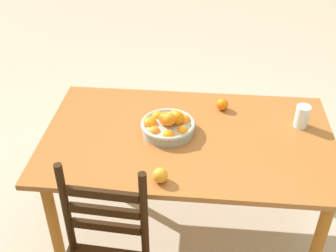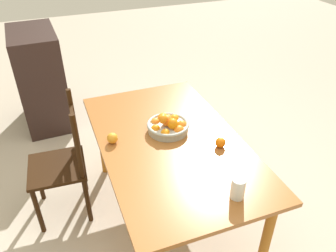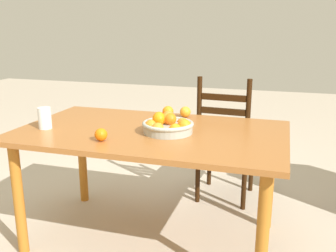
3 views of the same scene
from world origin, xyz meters
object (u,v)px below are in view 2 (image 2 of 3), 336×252
chair_near_window (63,164)px  orange_loose_1 (112,138)px  cabinet (41,79)px  drinking_glass (238,188)px  fruit_bowl (168,125)px  dining_table (170,150)px  orange_loose_0 (220,142)px

chair_near_window → orange_loose_1: bearing=60.2°
cabinet → drinking_glass: size_ratio=7.99×
cabinet → drinking_glass: bearing=-161.0°
orange_loose_1 → cabinet: bearing=13.8°
chair_near_window → cabinet: bearing=-174.0°
chair_near_window → drinking_glass: chair_near_window is taller
fruit_bowl → drinking_glass: 0.74m
cabinet → orange_loose_1: (-1.67, -0.41, 0.25)m
chair_near_window → orange_loose_1: (-0.23, -0.35, 0.30)m
dining_table → orange_loose_1: size_ratio=21.48×
orange_loose_0 → chair_near_window: bearing=62.3°
chair_near_window → orange_loose_1: chair_near_window is taller
cabinet → fruit_bowl: bearing=-156.4°
cabinet → drinking_glass: 2.59m
chair_near_window → drinking_glass: bearing=45.8°
dining_table → chair_near_window: bearing=64.5°
fruit_bowl → orange_loose_0: (-0.30, -0.26, -0.01)m
cabinet → orange_loose_0: 2.25m
dining_table → chair_near_window: (0.34, 0.72, -0.18)m
dining_table → orange_loose_1: bearing=73.0°
chair_near_window → cabinet: size_ratio=0.95×
orange_loose_0 → drinking_glass: 0.46m
dining_table → chair_near_window: 0.82m
orange_loose_0 → drinking_glass: (-0.44, 0.13, 0.03)m
orange_loose_0 → cabinet: bearing=28.4°
dining_table → cabinet: size_ratio=1.54×
dining_table → cabinet: 1.95m
orange_loose_0 → drinking_glass: drinking_glass is taller
dining_table → fruit_bowl: size_ratio=5.28×
chair_near_window → orange_loose_0: (-0.53, -1.00, 0.30)m
orange_loose_0 → drinking_glass: bearing=163.5°
fruit_bowl → chair_near_window: bearing=72.9°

